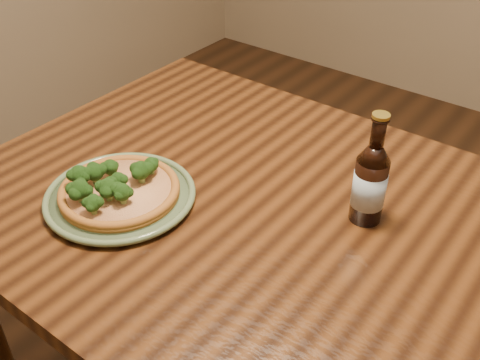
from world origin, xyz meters
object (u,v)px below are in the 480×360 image
Objects in this scene: beer_bottle at (370,182)px; plate at (120,196)px; table at (338,281)px; pizza at (117,189)px.

plate is at bearing -164.75° from beer_bottle.
table is at bearing -102.25° from beer_bottle.
pizza is (-0.42, -0.16, 0.12)m from table.
beer_bottle reaches higher than table.
table is at bearing 20.03° from plate.
plate is at bearing 58.39° from pizza.
beer_bottle is at bearing 30.56° from plate.
plate is 1.26× the size of pizza.
plate is 0.02m from pizza.
table is 0.47m from pizza.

